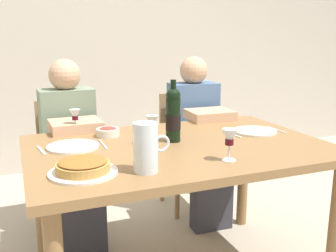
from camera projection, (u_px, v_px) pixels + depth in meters
The scene contains 19 objects.
back_wall at pixel (92, 26), 3.77m from camera, with size 8.00×0.10×2.80m, color beige.
dining_table at pixel (178, 162), 1.99m from camera, with size 1.50×1.00×0.76m.
wine_bottle at pixel (172, 115), 2.00m from camera, with size 0.08×0.08×0.32m.
water_pitcher at pixel (146, 150), 1.56m from camera, with size 0.15×0.10×0.20m.
baked_tart at pixel (83, 167), 1.55m from camera, with size 0.28×0.28×0.06m.
salad_bowl at pixel (108, 132), 2.13m from camera, with size 0.13×0.13×0.05m.
wine_glass_left_diner at pixel (229, 139), 1.70m from camera, with size 0.07×0.07×0.14m.
wine_glass_right_diner at pixel (75, 116), 2.17m from camera, with size 0.06×0.06×0.14m.
wine_glass_centre at pixel (152, 124), 1.94m from camera, with size 0.06×0.06×0.15m.
dinner_plate_left_setting at pixel (73, 146), 1.92m from camera, with size 0.25×0.25×0.01m, color white.
dinner_plate_right_setting at pixel (255, 131), 2.22m from camera, with size 0.25×0.25×0.01m, color silver.
fork_left_setting at pixel (41, 150), 1.86m from camera, with size 0.16×0.01×0.01m, color silver.
knife_left_setting at pixel (103, 144), 1.97m from camera, with size 0.18×0.01×0.01m, color silver.
knife_right_setting at pixel (276, 130), 2.28m from camera, with size 0.18×0.01×0.01m, color silver.
spoon_right_setting at pixel (232, 134), 2.17m from camera, with size 0.16×0.01×0.01m, color silver.
chair_left at pixel (67, 155), 2.68m from camera, with size 0.41×0.41×0.87m.
diner_left at pixel (72, 147), 2.44m from camera, with size 0.35×0.51×1.16m.
chair_right at pixel (186, 142), 3.01m from camera, with size 0.41×0.41×0.87m.
diner_right at pixel (199, 134), 2.76m from camera, with size 0.35×0.51×1.16m.
Camera 1 is at (-0.75, -1.74, 1.30)m, focal length 41.48 mm.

